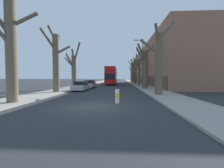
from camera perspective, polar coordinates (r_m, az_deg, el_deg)
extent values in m
plane|color=#2B2D30|center=(9.95, -7.93, -8.40)|extent=(300.00, 300.00, 0.00)
cube|color=gray|center=(60.19, -4.66, 0.84)|extent=(3.31, 120.00, 0.12)
cube|color=gray|center=(59.78, 7.65, 0.82)|extent=(3.31, 120.00, 0.12)
cube|color=#93664C|center=(42.79, 18.57, 6.72)|extent=(10.00, 43.54, 10.14)
cube|color=brown|center=(41.65, 11.81, 1.33)|extent=(0.12, 42.67, 2.03)
cylinder|color=brown|center=(12.92, -34.02, 10.07)|extent=(0.74, 0.74, 7.34)
cylinder|color=brown|center=(13.51, -36.93, 18.72)|extent=(1.41, 0.83, 1.66)
cylinder|color=brown|center=(14.22, -36.63, 18.12)|extent=(2.20, 0.99, 2.42)
cylinder|color=brown|center=(13.21, -30.46, 20.40)|extent=(1.86, 0.86, 1.30)
cylinder|color=brown|center=(19.60, -20.57, 7.21)|extent=(0.77, 0.77, 7.05)
cylinder|color=brown|center=(20.70, -21.71, 13.20)|extent=(1.62, 1.49, 1.62)
cylinder|color=brown|center=(19.90, -21.95, 17.53)|extent=(0.81, 1.23, 1.66)
cylinder|color=brown|center=(19.95, -18.22, 12.20)|extent=(1.69, 1.18, 1.28)
cylinder|color=brown|center=(19.35, -23.07, 15.20)|extent=(1.19, 2.15, 2.33)
cylinder|color=brown|center=(20.67, -20.03, 15.20)|extent=(0.36, 1.57, 1.80)
cylinder|color=brown|center=(26.12, -14.30, 4.41)|extent=(0.79, 0.79, 5.51)
cylinder|color=brown|center=(25.54, -13.29, 11.45)|extent=(1.80, 1.76, 3.28)
cylinder|color=brown|center=(26.99, -15.87, 7.80)|extent=(2.11, 1.34, 1.96)
cylinder|color=brown|center=(25.75, -15.65, 8.22)|extent=(1.17, 1.64, 2.57)
cylinder|color=brown|center=(25.49, -14.64, 10.48)|extent=(0.60, 1.97, 1.92)
cylinder|color=brown|center=(16.20, 17.37, 7.00)|extent=(0.78, 0.78, 6.34)
cylinder|color=brown|center=(17.12, 19.99, 18.79)|extent=(1.70, 0.46, 1.79)
cylinder|color=brown|center=(16.24, 16.88, 17.66)|extent=(0.93, 1.21, 2.00)
cylinder|color=brown|center=(16.61, 14.15, 13.53)|extent=(2.02, 1.02, 1.86)
cylinder|color=brown|center=(24.93, 12.61, 5.32)|extent=(0.81, 0.81, 6.21)
cylinder|color=brown|center=(25.00, 11.00, 10.17)|extent=(1.71, 0.31, 3.18)
cylinder|color=brown|center=(24.95, 14.07, 12.55)|extent=(1.38, 1.19, 1.40)
cylinder|color=brown|center=(24.95, 10.62, 8.02)|extent=(1.91, 0.42, 1.29)
cylinder|color=brown|center=(24.13, 11.30, 11.67)|extent=(1.81, 2.28, 2.49)
cylinder|color=brown|center=(25.37, 11.05, 10.08)|extent=(1.66, 1.07, 2.83)
cylinder|color=brown|center=(33.11, 10.24, 4.02)|extent=(0.57, 0.57, 5.48)
cylinder|color=brown|center=(32.30, 9.90, 7.14)|extent=(0.85, 1.91, 1.48)
cylinder|color=brown|center=(33.15, 12.20, 6.20)|extent=(2.37, 0.54, 2.13)
cylinder|color=brown|center=(33.96, 9.41, 7.09)|extent=(1.06, 1.86, 2.68)
cylinder|color=brown|center=(33.29, 11.34, 9.31)|extent=(1.40, 0.47, 2.61)
cylinder|color=brown|center=(33.50, 8.79, 7.31)|extent=(1.86, 1.00, 2.52)
cylinder|color=brown|center=(41.05, 8.84, 4.34)|extent=(0.79, 0.79, 6.33)
cylinder|color=brown|center=(40.50, 8.56, 8.46)|extent=(0.90, 1.76, 2.04)
cylinder|color=brown|center=(40.54, 9.08, 9.43)|extent=(0.43, 1.83, 2.42)
cylinder|color=brown|center=(40.77, 9.93, 7.65)|extent=(1.77, 1.37, 2.82)
cylinder|color=brown|center=(40.55, 10.23, 8.61)|extent=(2.07, 1.95, 2.22)
cylinder|color=brown|center=(40.76, 9.61, 8.67)|extent=(1.27, 1.44, 1.67)
cylinder|color=brown|center=(49.84, 7.91, 4.23)|extent=(0.66, 0.66, 6.67)
cylinder|color=brown|center=(49.53, 7.56, 7.77)|extent=(1.02, 1.24, 2.24)
cylinder|color=brown|center=(50.71, 8.50, 8.10)|extent=(1.36, 1.48, 1.57)
cylinder|color=brown|center=(51.28, 7.79, 7.40)|extent=(0.28, 2.68, 1.71)
cylinder|color=brown|center=(57.59, 7.36, 4.29)|extent=(0.56, 0.56, 7.23)
cylinder|color=brown|center=(57.60, 8.60, 7.08)|extent=(2.57, 0.69, 2.14)
cylinder|color=brown|center=(57.69, 8.39, 7.67)|extent=(2.16, 0.57, 1.65)
cylinder|color=brown|center=(57.00, 6.74, 7.98)|extent=(1.59, 1.76, 1.70)
cylinder|color=brown|center=(57.03, 6.94, 5.67)|extent=(1.16, 1.42, 1.86)
cube|color=red|center=(38.62, -0.20, 2.13)|extent=(2.47, 11.88, 2.45)
cube|color=red|center=(38.65, -0.20, 4.99)|extent=(2.42, 11.64, 1.41)
cube|color=#A91111|center=(38.69, -0.20, 6.12)|extent=(2.42, 11.64, 0.12)
cube|color=black|center=(38.62, -0.20, 2.82)|extent=(2.50, 10.45, 1.28)
cube|color=black|center=(38.65, -0.20, 5.09)|extent=(2.50, 10.45, 1.07)
cube|color=black|center=(32.71, -0.83, 2.86)|extent=(2.23, 0.06, 1.34)
cylinder|color=black|center=(35.18, -2.29, 0.31)|extent=(0.30, 0.98, 0.98)
cylinder|color=black|center=(35.03, 1.19, 0.30)|extent=(0.30, 0.98, 0.98)
cylinder|color=black|center=(42.03, -1.37, 0.68)|extent=(0.30, 0.98, 0.98)
cylinder|color=black|center=(41.91, 1.54, 0.68)|extent=(0.30, 0.98, 0.98)
cube|color=#9EA3AD|center=(21.51, -11.84, -1.20)|extent=(1.71, 3.94, 0.62)
cube|color=black|center=(21.70, -11.69, 0.37)|extent=(1.51, 2.05, 0.54)
cylinder|color=black|center=(20.60, -14.70, -1.89)|extent=(0.20, 0.62, 0.62)
cylinder|color=black|center=(20.19, -10.66, -1.94)|extent=(0.20, 0.62, 0.62)
cylinder|color=black|center=(22.86, -12.87, -1.44)|extent=(0.20, 0.62, 0.62)
cylinder|color=black|center=(22.49, -9.21, -1.47)|extent=(0.20, 0.62, 0.62)
cube|color=#9EA3AD|center=(27.27, -8.58, -0.37)|extent=(1.85, 4.56, 0.63)
cube|color=black|center=(27.51, -8.47, 0.92)|extent=(1.63, 2.37, 0.58)
cylinder|color=black|center=(26.13, -10.95, -0.95)|extent=(0.20, 0.60, 0.60)
cylinder|color=black|center=(25.78, -7.43, -0.97)|extent=(0.20, 0.60, 0.60)
cylinder|color=black|center=(28.79, -9.61, -0.61)|extent=(0.20, 0.60, 0.60)
cylinder|color=black|center=(28.47, -6.40, -0.63)|extent=(0.20, 0.60, 0.60)
cylinder|color=#4C4F54|center=(23.60, 11.58, 7.31)|extent=(0.16, 0.16, 7.71)
cylinder|color=#4C4F54|center=(24.12, 10.32, 16.14)|extent=(1.10, 0.11, 0.11)
cube|color=beige|center=(24.07, 8.97, 16.18)|extent=(0.44, 0.20, 0.16)
cylinder|color=white|center=(10.93, 2.06, -4.70)|extent=(0.31, 0.31, 1.01)
cube|color=yellow|center=(10.76, 2.04, -4.54)|extent=(0.21, 0.01, 0.36)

